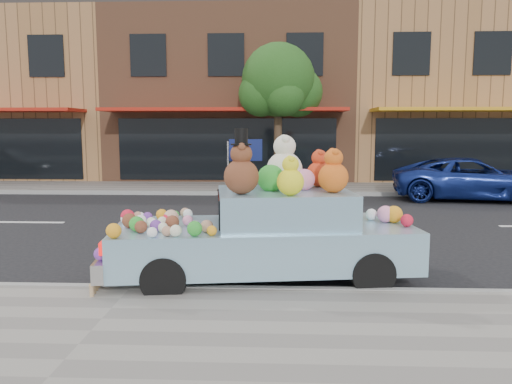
{
  "coord_description": "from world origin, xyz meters",
  "views": [
    {
      "loc": [
        1.97,
        -11.49,
        2.27
      ],
      "look_at": [
        1.64,
        -3.69,
        1.25
      ],
      "focal_mm": 35.0,
      "sensor_mm": 36.0,
      "label": 1
    }
  ],
  "objects": [
    {
      "name": "ground",
      "position": [
        0.0,
        0.0,
        0.0
      ],
      "size": [
        120.0,
        120.0,
        0.0
      ],
      "primitive_type": "plane",
      "color": "black",
      "rests_on": "ground"
    },
    {
      "name": "near_sidewalk",
      "position": [
        0.0,
        -6.5,
        0.06
      ],
      "size": [
        60.0,
        3.0,
        0.12
      ],
      "primitive_type": "cube",
      "color": "gray",
      "rests_on": "ground"
    },
    {
      "name": "far_sidewalk",
      "position": [
        0.0,
        6.5,
        0.06
      ],
      "size": [
        60.0,
        3.0,
        0.12
      ],
      "primitive_type": "cube",
      "color": "gray",
      "rests_on": "ground"
    },
    {
      "name": "near_kerb",
      "position": [
        0.0,
        -5.0,
        0.07
      ],
      "size": [
        60.0,
        0.12,
        0.13
      ],
      "primitive_type": "cube",
      "color": "gray",
      "rests_on": "ground"
    },
    {
      "name": "far_kerb",
      "position": [
        0.0,
        5.0,
        0.07
      ],
      "size": [
        60.0,
        0.12,
        0.13
      ],
      "primitive_type": "cube",
      "color": "gray",
      "rests_on": "ground"
    },
    {
      "name": "storefront_left",
      "position": [
        -10.0,
        11.97,
        3.64
      ],
      "size": [
        10.0,
        9.8,
        7.3
      ],
      "color": "#98693F",
      "rests_on": "ground"
    },
    {
      "name": "storefront_mid",
      "position": [
        0.0,
        11.97,
        3.64
      ],
      "size": [
        10.0,
        9.8,
        7.3
      ],
      "color": "brown",
      "rests_on": "ground"
    },
    {
      "name": "storefront_right",
      "position": [
        10.0,
        11.97,
        3.64
      ],
      "size": [
        10.0,
        9.8,
        7.3
      ],
      "color": "#98693F",
      "rests_on": "ground"
    },
    {
      "name": "street_tree",
      "position": [
        2.03,
        6.55,
        3.69
      ],
      "size": [
        3.0,
        2.7,
        5.22
      ],
      "color": "#38281C",
      "rests_on": "ground"
    },
    {
      "name": "car_blue",
      "position": [
        8.03,
        4.23,
        0.66
      ],
      "size": [
        4.98,
        2.8,
        1.31
      ],
      "primitive_type": "imported",
      "rotation": [
        0.0,
        0.0,
        1.43
      ],
      "color": "navy",
      "rests_on": "ground"
    },
    {
      "name": "art_car",
      "position": [
        1.82,
        -4.29,
        0.78
      ],
      "size": [
        4.67,
        2.31,
        2.25
      ],
      "rotation": [
        0.0,
        0.0,
        0.13
      ],
      "color": "black",
      "rests_on": "ground"
    }
  ]
}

